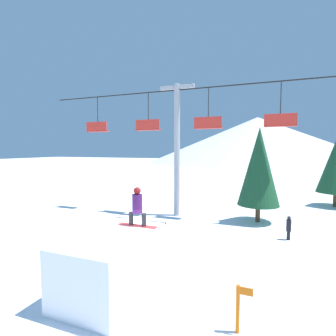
{
  "coord_description": "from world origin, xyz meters",
  "views": [
    {
      "loc": [
        4.45,
        -7.7,
        4.62
      ],
      "look_at": [
        -0.19,
        4.17,
        3.68
      ],
      "focal_mm": 28.0,
      "sensor_mm": 36.0,
      "label": 1
    }
  ],
  "objects_px": {
    "snowboarder": "(137,207)",
    "distant_skier": "(289,227)",
    "pine_tree_near": "(259,166)",
    "snow_ramp": "(113,262)",
    "trail_marker": "(239,307)"
  },
  "relations": [
    {
      "from": "trail_marker",
      "to": "snow_ramp",
      "type": "bearing_deg",
      "value": 172.3
    },
    {
      "from": "snow_ramp",
      "to": "distant_skier",
      "type": "bearing_deg",
      "value": 52.5
    },
    {
      "from": "snow_ramp",
      "to": "trail_marker",
      "type": "xyz_separation_m",
      "value": [
        4.01,
        -0.54,
        -0.27
      ]
    },
    {
      "from": "snowboarder",
      "to": "distant_skier",
      "type": "height_order",
      "value": "snowboarder"
    },
    {
      "from": "pine_tree_near",
      "to": "snow_ramp",
      "type": "bearing_deg",
      "value": -111.32
    },
    {
      "from": "pine_tree_near",
      "to": "snowboarder",
      "type": "bearing_deg",
      "value": -111.86
    },
    {
      "from": "snowboarder",
      "to": "pine_tree_near",
      "type": "distance_m",
      "value": 9.94
    },
    {
      "from": "snowboarder",
      "to": "distant_skier",
      "type": "xyz_separation_m",
      "value": [
        5.29,
        6.24,
        -1.92
      ]
    },
    {
      "from": "pine_tree_near",
      "to": "distant_skier",
      "type": "xyz_separation_m",
      "value": [
        1.61,
        -2.94,
        -2.85
      ]
    },
    {
      "from": "distant_skier",
      "to": "pine_tree_near",
      "type": "bearing_deg",
      "value": 118.68
    },
    {
      "from": "snow_ramp",
      "to": "pine_tree_near",
      "type": "xyz_separation_m",
      "value": [
        4.0,
        10.25,
        2.58
      ]
    },
    {
      "from": "snowboarder",
      "to": "distant_skier",
      "type": "distance_m",
      "value": 8.41
    },
    {
      "from": "pine_tree_near",
      "to": "trail_marker",
      "type": "bearing_deg",
      "value": -89.98
    },
    {
      "from": "snowboarder",
      "to": "pine_tree_near",
      "type": "xyz_separation_m",
      "value": [
        3.68,
        9.18,
        0.93
      ]
    },
    {
      "from": "snowboarder",
      "to": "snow_ramp",
      "type": "bearing_deg",
      "value": -106.54
    }
  ]
}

